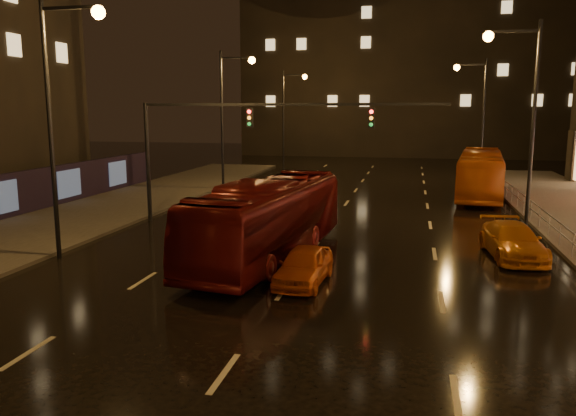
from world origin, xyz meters
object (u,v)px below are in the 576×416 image
Objects in this scene: taxi_near at (304,265)px; bus_curb at (480,174)px; taxi_far at (513,241)px; bus_red at (269,219)px.

bus_curb is at bearing 73.37° from taxi_near.
bus_red is at bearing -173.40° from taxi_far.
taxi_far is (7.50, 5.18, 0.05)m from taxi_near.
taxi_near is at bearing -49.08° from bus_red.
bus_red is at bearing 127.20° from taxi_near.
bus_curb is at bearing 69.01° from bus_red.
taxi_near is at bearing -103.82° from bus_curb.
bus_curb is 22.87m from taxi_near.
bus_red is 2.42× the size of taxi_far.
bus_curb reaches higher than bus_red.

